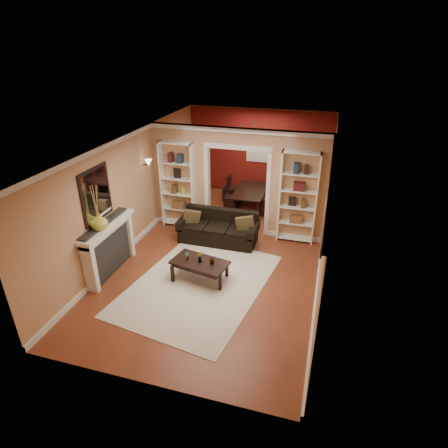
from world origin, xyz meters
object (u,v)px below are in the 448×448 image
(sofa, at_px, (218,227))
(bookshelf_left, at_px, (178,185))
(coffee_table, at_px, (200,270))
(fireplace, at_px, (110,249))
(dining_table, at_px, (252,199))
(bookshelf_right, at_px, (298,198))

(sofa, xyz_separation_m, bookshelf_left, (-1.27, 0.58, 0.77))
(coffee_table, relative_size, fireplace, 0.68)
(sofa, xyz_separation_m, dining_table, (0.35, 2.26, -0.10))
(fireplace, relative_size, dining_table, 1.06)
(sofa, bearing_deg, dining_table, 81.08)
(sofa, relative_size, dining_table, 1.23)
(dining_table, bearing_deg, coffee_table, 176.46)
(bookshelf_left, distance_m, bookshelf_right, 3.10)
(bookshelf_right, height_order, dining_table, bookshelf_right)
(bookshelf_left, bearing_deg, dining_table, 45.95)
(fireplace, bearing_deg, sofa, 47.17)
(coffee_table, height_order, bookshelf_left, bookshelf_left)
(dining_table, bearing_deg, bookshelf_right, -138.61)
(sofa, height_order, bookshelf_right, bookshelf_right)
(bookshelf_right, bearing_deg, dining_table, 131.39)
(coffee_table, relative_size, dining_table, 0.72)
(sofa, xyz_separation_m, fireplace, (-1.81, -1.95, 0.20))
(coffee_table, distance_m, dining_table, 3.96)
(bookshelf_left, xyz_separation_m, bookshelf_right, (3.10, 0.00, 0.00))
(fireplace, bearing_deg, coffee_table, 7.67)
(coffee_table, height_order, fireplace, fireplace)
(sofa, distance_m, coffee_table, 1.70)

